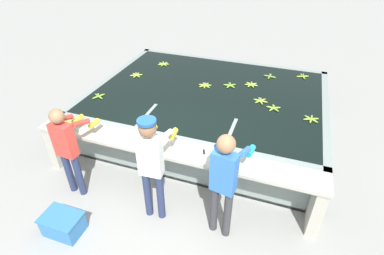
% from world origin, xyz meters
% --- Properties ---
extents(ground_plane, '(80.00, 80.00, 0.00)m').
position_xyz_m(ground_plane, '(0.00, 0.00, 0.00)').
color(ground_plane, '#999993').
rests_on(ground_plane, ground).
extents(wash_tank, '(4.59, 3.53, 0.88)m').
position_xyz_m(wash_tank, '(-0.00, 2.21, 0.43)').
color(wash_tank, gray).
rests_on(wash_tank, ground).
extents(work_ledge, '(4.59, 0.45, 0.88)m').
position_xyz_m(work_ledge, '(0.00, 0.23, 0.63)').
color(work_ledge, '#B7B2A3').
rests_on(work_ledge, ground).
extents(worker_0, '(0.44, 0.72, 1.58)m').
position_xyz_m(worker_0, '(-1.45, -0.28, 0.94)').
color(worker_0, navy).
rests_on(worker_0, ground).
extents(worker_1, '(0.44, 0.73, 1.72)m').
position_xyz_m(worker_1, '(-0.04, -0.30, 1.05)').
color(worker_1, navy).
rests_on(worker_1, ground).
extents(worker_2, '(0.48, 0.74, 1.70)m').
position_xyz_m(worker_2, '(0.96, -0.26, 1.02)').
color(worker_2, '#38383D').
rests_on(worker_2, ground).
extents(banana_bunch_floating_0, '(0.27, 0.27, 0.08)m').
position_xyz_m(banana_bunch_floating_0, '(-1.94, 1.25, 0.90)').
color(banana_bunch_floating_0, '#7FAD33').
rests_on(banana_bunch_floating_0, wash_tank).
extents(banana_bunch_floating_1, '(0.28, 0.28, 0.08)m').
position_xyz_m(banana_bunch_floating_1, '(0.78, 2.75, 0.90)').
color(banana_bunch_floating_1, '#9EC642').
rests_on(banana_bunch_floating_1, wash_tank).
extents(banana_bunch_floating_2, '(0.27, 0.28, 0.08)m').
position_xyz_m(banana_bunch_floating_2, '(1.33, 1.92, 0.90)').
color(banana_bunch_floating_2, '#8CB738').
rests_on(banana_bunch_floating_2, wash_tank).
extents(banana_bunch_floating_3, '(0.28, 0.28, 0.08)m').
position_xyz_m(banana_bunch_floating_3, '(-1.41, 3.15, 0.90)').
color(banana_bunch_floating_3, '#93BC3D').
rests_on(banana_bunch_floating_3, wash_tank).
extents(banana_bunch_floating_4, '(0.26, 0.28, 0.08)m').
position_xyz_m(banana_bunch_floating_4, '(-1.72, 2.37, 0.90)').
color(banana_bunch_floating_4, '#9EC642').
rests_on(banana_bunch_floating_4, wash_tank).
extents(banana_bunch_floating_5, '(0.28, 0.27, 0.08)m').
position_xyz_m(banana_bunch_floating_5, '(1.06, 2.12, 0.90)').
color(banana_bunch_floating_5, '#93BC3D').
rests_on(banana_bunch_floating_5, wash_tank).
extents(banana_bunch_floating_6, '(0.28, 0.28, 0.08)m').
position_xyz_m(banana_bunch_floating_6, '(1.09, 3.28, 0.90)').
color(banana_bunch_floating_6, '#75A333').
rests_on(banana_bunch_floating_6, wash_tank).
extents(banana_bunch_floating_7, '(0.27, 0.28, 0.08)m').
position_xyz_m(banana_bunch_floating_7, '(0.37, 2.56, 0.90)').
color(banana_bunch_floating_7, '#7FAD33').
rests_on(banana_bunch_floating_7, wash_tank).
extents(banana_bunch_floating_8, '(0.27, 0.27, 0.08)m').
position_xyz_m(banana_bunch_floating_8, '(1.78, 3.53, 0.90)').
color(banana_bunch_floating_8, '#93BC3D').
rests_on(banana_bunch_floating_8, wash_tank).
extents(banana_bunch_floating_9, '(0.28, 0.28, 0.08)m').
position_xyz_m(banana_bunch_floating_9, '(-0.12, 2.39, 0.90)').
color(banana_bunch_floating_9, '#93BC3D').
rests_on(banana_bunch_floating_9, wash_tank).
extents(banana_bunch_floating_10, '(0.27, 0.28, 0.08)m').
position_xyz_m(banana_bunch_floating_10, '(1.99, 1.76, 0.90)').
color(banana_bunch_floating_10, '#8CB738').
rests_on(banana_bunch_floating_10, wash_tank).
extents(banana_bunch_ledge_0, '(0.28, 0.26, 0.08)m').
position_xyz_m(banana_bunch_ledge_0, '(-1.85, 0.33, 0.90)').
color(banana_bunch_ledge_0, '#75A333').
rests_on(banana_bunch_ledge_0, work_ledge).
extents(knife_0, '(0.16, 0.34, 0.02)m').
position_xyz_m(knife_0, '(0.54, 0.23, 0.89)').
color(knife_0, silver).
rests_on(knife_0, work_ledge).
extents(crate, '(0.55, 0.39, 0.32)m').
position_xyz_m(crate, '(-1.14, -1.05, 0.16)').
color(crate, '#3375B7').
rests_on(crate, ground).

